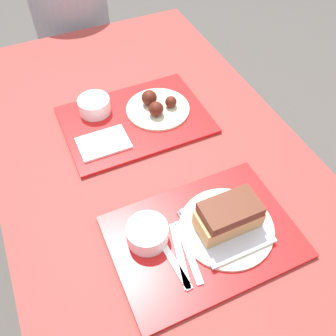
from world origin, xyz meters
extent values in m
plane|color=#4C4742|center=(0.00, 0.00, 0.00)|extent=(12.00, 12.00, 0.00)
cube|color=maroon|center=(0.00, 0.00, 0.71)|extent=(0.88, 1.71, 0.04)
cylinder|color=maroon|center=(-0.38, 0.78, 0.35)|extent=(0.07, 0.07, 0.69)
cylinder|color=maroon|center=(0.38, 0.78, 0.35)|extent=(0.07, 0.07, 0.69)
cube|color=maroon|center=(0.00, 1.08, 0.45)|extent=(0.84, 0.28, 0.04)
cylinder|color=maroon|center=(-0.36, 1.08, 0.21)|extent=(0.06, 0.06, 0.43)
cylinder|color=maroon|center=(0.36, 1.08, 0.21)|extent=(0.06, 0.06, 0.43)
cube|color=red|center=(0.01, -0.21, 0.74)|extent=(0.45, 0.32, 0.01)
cube|color=red|center=(0.01, 0.25, 0.74)|extent=(0.45, 0.32, 0.01)
cylinder|color=white|center=(-0.12, -0.17, 0.77)|extent=(0.10, 0.10, 0.05)
cylinder|color=beige|center=(-0.12, -0.17, 0.79)|extent=(0.09, 0.09, 0.01)
cylinder|color=beige|center=(0.07, -0.22, 0.75)|extent=(0.23, 0.23, 0.01)
cube|color=silver|center=(0.07, -0.22, 0.76)|extent=(0.17, 0.17, 0.01)
cube|color=tan|center=(0.07, -0.22, 0.79)|extent=(0.15, 0.08, 0.05)
cube|color=#562819|center=(0.07, -0.22, 0.83)|extent=(0.14, 0.08, 0.03)
cube|color=white|center=(-0.07, -0.24, 0.75)|extent=(0.06, 0.17, 0.00)
cube|color=white|center=(-0.04, -0.24, 0.75)|extent=(0.04, 0.17, 0.00)
cube|color=white|center=(-0.09, -0.24, 0.75)|extent=(0.03, 0.17, 0.00)
cube|color=#3F3F47|center=(-0.01, -0.14, 0.75)|extent=(0.04, 0.03, 0.01)
cylinder|color=white|center=(-0.10, 0.33, 0.77)|extent=(0.10, 0.10, 0.05)
cylinder|color=beige|center=(-0.10, 0.33, 0.79)|extent=(0.09, 0.09, 0.01)
cylinder|color=beige|center=(0.09, 0.25, 0.75)|extent=(0.20, 0.20, 0.01)
sphere|color=#4C190F|center=(0.13, 0.24, 0.77)|extent=(0.04, 0.04, 0.04)
sphere|color=#4C190F|center=(0.07, 0.28, 0.78)|extent=(0.05, 0.05, 0.05)
sphere|color=#4C190F|center=(0.07, 0.23, 0.78)|extent=(0.05, 0.05, 0.05)
cube|color=white|center=(-0.12, 0.18, 0.75)|extent=(0.15, 0.10, 0.01)
cylinder|color=#9E9EA3|center=(0.01, 1.08, 0.71)|extent=(0.34, 0.34, 0.50)
camera|label=1|loc=(-0.26, -0.60, 1.55)|focal=40.00mm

